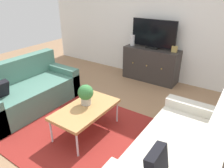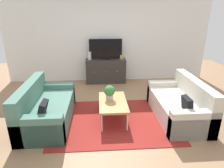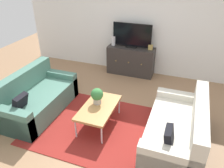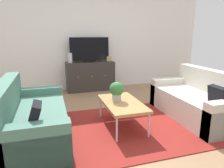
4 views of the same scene
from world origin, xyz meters
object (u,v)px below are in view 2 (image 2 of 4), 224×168
at_px(potted_plant, 109,92).
at_px(glass_vase, 89,56).
at_px(couch_right_side, 181,105).
at_px(tv_console, 106,71).
at_px(couch_left_side, 44,110).
at_px(mantel_clock, 122,57).
at_px(coffee_table, 113,103).
at_px(flat_screen_tv, 106,49).

bearing_deg(potted_plant, glass_vase, 102.28).
distance_m(couch_right_side, potted_plant, 1.56).
bearing_deg(couch_right_side, tv_console, 122.55).
height_order(couch_left_side, glass_vase, glass_vase).
relative_size(glass_vase, mantel_clock, 1.91).
bearing_deg(coffee_table, potted_plant, 125.68).
relative_size(couch_right_side, glass_vase, 6.95).
xyz_separation_m(couch_right_side, glass_vase, (-2.02, 2.37, 0.59)).
relative_size(coffee_table, tv_console, 0.81).
distance_m(couch_left_side, potted_plant, 1.38).
distance_m(flat_screen_tv, glass_vase, 0.54).
xyz_separation_m(couch_left_side, flat_screen_tv, (1.36, 2.39, 0.78)).
relative_size(couch_right_side, potted_plant, 5.54).
bearing_deg(mantel_clock, coffee_table, -100.84).
relative_size(flat_screen_tv, glass_vase, 4.08).
bearing_deg(couch_left_side, coffee_table, 0.92).
xyz_separation_m(coffee_table, glass_vase, (-0.56, 2.35, 0.49)).
bearing_deg(potted_plant, tv_console, 89.71).
bearing_deg(coffee_table, flat_screen_tv, 91.29).
height_order(flat_screen_tv, glass_vase, flat_screen_tv).
relative_size(flat_screen_tv, mantel_clock, 7.79).
relative_size(coffee_table, potted_plant, 3.25).
relative_size(tv_console, mantel_clock, 9.59).
relative_size(couch_left_side, mantel_clock, 13.26).
height_order(couch_left_side, flat_screen_tv, flat_screen_tv).
height_order(flat_screen_tv, mantel_clock, flat_screen_tv).
relative_size(coffee_table, glass_vase, 4.08).
bearing_deg(coffee_table, couch_left_side, -179.08).
height_order(coffee_table, tv_console, tv_console).
xyz_separation_m(glass_vase, mantel_clock, (1.01, 0.00, -0.06)).
distance_m(couch_left_side, coffee_table, 1.41).
bearing_deg(glass_vase, tv_console, -0.01).
bearing_deg(flat_screen_tv, coffee_table, -88.71).
xyz_separation_m(flat_screen_tv, mantel_clock, (0.50, -0.02, -0.25)).
bearing_deg(couch_left_side, tv_console, 60.27).
distance_m(couch_right_side, coffee_table, 1.47).
height_order(couch_left_side, mantel_clock, mantel_clock).
distance_m(couch_left_side, mantel_clock, 3.06).
xyz_separation_m(tv_console, flat_screen_tv, (0.00, 0.02, 0.69)).
xyz_separation_m(tv_console, glass_vase, (-0.50, 0.00, 0.50)).
height_order(couch_right_side, tv_console, couch_right_side).
bearing_deg(tv_console, couch_right_side, -57.45).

